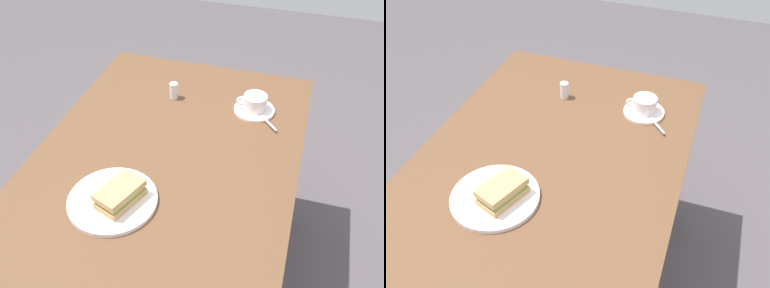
% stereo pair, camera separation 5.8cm
% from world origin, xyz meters
% --- Properties ---
extents(ground_plane, '(6.00, 6.00, 0.00)m').
position_xyz_m(ground_plane, '(0.00, 0.00, 0.00)').
color(ground_plane, '#514A4E').
extents(dining_table, '(1.25, 0.84, 0.71)m').
position_xyz_m(dining_table, '(0.00, 0.00, 0.59)').
color(dining_table, brown).
rests_on(dining_table, ground_plane).
extents(sandwich_plate, '(0.26, 0.26, 0.01)m').
position_xyz_m(sandwich_plate, '(0.21, -0.08, 0.72)').
color(sandwich_plate, white).
rests_on(sandwich_plate, dining_table).
extents(sandwich_front, '(0.16, 0.13, 0.05)m').
position_xyz_m(sandwich_front, '(0.21, -0.05, 0.75)').
color(sandwich_front, tan).
rests_on(sandwich_front, sandwich_plate).
extents(coffee_saucer, '(0.15, 0.15, 0.01)m').
position_xyz_m(coffee_saucer, '(-0.35, 0.23, 0.72)').
color(coffee_saucer, white).
rests_on(coffee_saucer, dining_table).
extents(coffee_cup, '(0.09, 0.11, 0.06)m').
position_xyz_m(coffee_cup, '(-0.35, 0.23, 0.75)').
color(coffee_cup, white).
rests_on(coffee_cup, coffee_saucer).
extents(spoon, '(0.08, 0.07, 0.01)m').
position_xyz_m(spoon, '(-0.29, 0.28, 0.73)').
color(spoon, silver).
rests_on(spoon, coffee_saucer).
extents(salt_shaker, '(0.03, 0.03, 0.06)m').
position_xyz_m(salt_shaker, '(-0.35, -0.08, 0.74)').
color(salt_shaker, silver).
rests_on(salt_shaker, dining_table).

